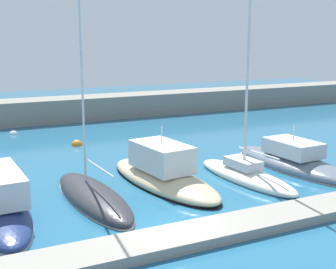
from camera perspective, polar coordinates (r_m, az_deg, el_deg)
name	(u,v)px	position (r m, az deg, el deg)	size (l,w,h in m)	color
ground_plane	(168,230)	(20.92, 0.02, -11.84)	(120.00, 120.00, 0.00)	#236084
dock_pier	(182,237)	(19.72, 1.81, -12.68)	(28.42, 2.19, 0.44)	gray
breakwater_seawall	(39,111)	(48.37, -15.77, 2.84)	(108.00, 3.89, 2.38)	gray
sailboat_charcoal_third	(93,196)	(24.71, -9.33, -7.50)	(2.92, 9.18, 17.89)	#2D2D33
motorboat_sand_fourth	(162,173)	(27.10, -0.71, -4.85)	(4.54, 10.50, 3.76)	beige
sailboat_ivory_fifth	(246,173)	(28.18, 9.63, -4.73)	(2.86, 8.44, 17.48)	silver
motorboat_slate_sixth	(291,161)	(31.56, 15.11, -3.17)	(3.71, 10.25, 3.16)	slate
mooring_buoy_red	(139,151)	(34.87, -3.61, -2.11)	(0.54, 0.54, 0.54)	red
mooring_buoy_white	(13,134)	(43.20, -18.68, 0.01)	(0.68, 0.68, 0.68)	white
mooring_buoy_orange	(77,145)	(37.48, -11.25, -1.33)	(0.88, 0.88, 0.88)	orange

